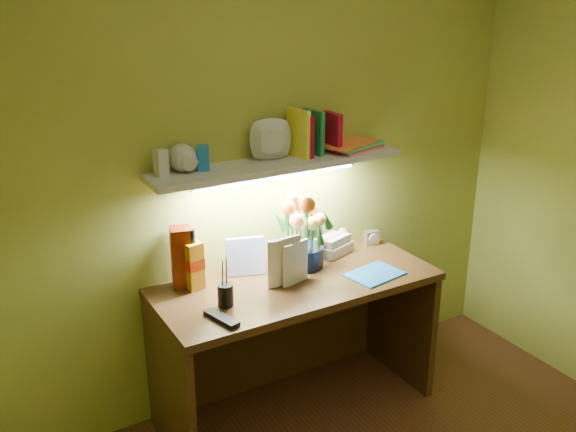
% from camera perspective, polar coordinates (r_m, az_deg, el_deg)
% --- Properties ---
extents(desk, '(1.40, 0.60, 0.75)m').
position_cam_1_polar(desk, '(3.34, 0.72, -11.53)').
color(desk, '#391F0F').
rests_on(desk, ground).
extents(flower_bouquet, '(0.28, 0.28, 0.38)m').
position_cam_1_polar(flower_bouquet, '(3.25, 1.31, -1.35)').
color(flower_bouquet, black).
rests_on(flower_bouquet, desk).
extents(telephone, '(0.23, 0.20, 0.12)m').
position_cam_1_polar(telephone, '(3.45, 3.96, -2.41)').
color(telephone, beige).
rests_on(telephone, desk).
extents(desk_clock, '(0.08, 0.05, 0.08)m').
position_cam_1_polar(desk_clock, '(3.60, 7.45, -1.91)').
color(desk_clock, silver).
rests_on(desk_clock, desk).
extents(whisky_bottle, '(0.09, 0.09, 0.30)m').
position_cam_1_polar(whisky_bottle, '(3.06, -8.46, -3.82)').
color(whisky_bottle, '#B67C11').
rests_on(whisky_bottle, desk).
extents(whisky_box, '(0.12, 0.12, 0.30)m').
position_cam_1_polar(whisky_box, '(3.09, -9.41, -3.64)').
color(whisky_box, '#5F1B06').
rests_on(whisky_box, desk).
extents(pen_cup, '(0.08, 0.08, 0.18)m').
position_cam_1_polar(pen_cup, '(2.91, -5.61, -6.36)').
color(pen_cup, black).
rests_on(pen_cup, desk).
extents(art_card, '(0.19, 0.09, 0.19)m').
position_cam_1_polar(art_card, '(3.20, -3.82, -3.59)').
color(art_card, white).
rests_on(art_card, desk).
extents(tv_remote, '(0.10, 0.20, 0.02)m').
position_cam_1_polar(tv_remote, '(2.82, -5.93, -9.03)').
color(tv_remote, black).
rests_on(tv_remote, desk).
extents(blue_folder, '(0.30, 0.24, 0.01)m').
position_cam_1_polar(blue_folder, '(3.25, 7.69, -5.14)').
color(blue_folder, blue).
rests_on(blue_folder, desk).
extents(desk_book_a, '(0.18, 0.02, 0.25)m').
position_cam_1_polar(desk_book_a, '(3.02, -1.82, -4.45)').
color(desk_book_a, silver).
rests_on(desk_book_a, desk).
extents(desk_book_b, '(0.16, 0.05, 0.22)m').
position_cam_1_polar(desk_book_b, '(3.04, -0.41, -4.62)').
color(desk_book_b, silver).
rests_on(desk_book_b, desk).
extents(wall_shelf, '(1.30, 0.33, 0.27)m').
position_cam_1_polar(wall_shelf, '(3.11, -0.65, 5.44)').
color(wall_shelf, silver).
rests_on(wall_shelf, ground).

